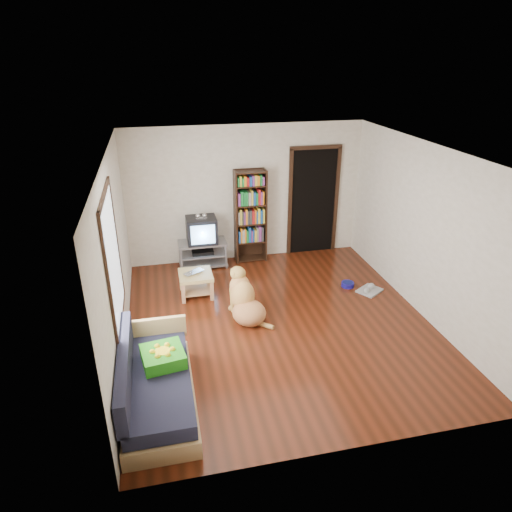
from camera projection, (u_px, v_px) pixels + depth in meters
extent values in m
plane|color=#501D0D|center=(279.00, 322.00, 6.98)|extent=(5.00, 5.00, 0.00)
plane|color=white|center=(283.00, 152.00, 5.90)|extent=(5.00, 5.00, 0.00)
plane|color=silver|center=(246.00, 194.00, 8.66)|extent=(4.50, 0.00, 4.50)
plane|color=silver|center=(353.00, 347.00, 4.22)|extent=(4.50, 0.00, 4.50)
plane|color=silver|center=(116.00, 259.00, 5.99)|extent=(0.00, 5.00, 5.00)
plane|color=silver|center=(425.00, 232.00, 6.88)|extent=(0.00, 5.00, 5.00)
cube|color=#29991C|center=(163.00, 356.00, 5.39)|extent=(0.55, 0.55, 0.16)
imported|color=silver|center=(196.00, 274.00, 7.57)|extent=(0.43, 0.39, 0.03)
cylinder|color=navy|center=(348.00, 284.00, 8.01)|extent=(0.22, 0.22, 0.08)
cube|color=#A9A9A9|center=(370.00, 291.00, 7.86)|extent=(0.51, 0.49, 0.03)
cube|color=white|center=(113.00, 261.00, 5.47)|extent=(0.02, 1.30, 1.60)
cube|color=black|center=(104.00, 195.00, 5.13)|extent=(0.03, 1.42, 0.06)
cube|color=black|center=(122.00, 319.00, 5.81)|extent=(0.03, 1.42, 0.06)
cube|color=black|center=(109.00, 288.00, 4.85)|extent=(0.03, 0.06, 1.70)
cube|color=black|center=(116.00, 239.00, 6.09)|extent=(0.03, 0.06, 1.70)
cube|color=black|center=(313.00, 202.00, 9.02)|extent=(0.90, 0.02, 2.10)
cube|color=black|center=(290.00, 204.00, 8.91)|extent=(0.07, 0.05, 2.14)
cube|color=black|center=(336.00, 201.00, 9.10)|extent=(0.07, 0.05, 2.14)
cube|color=black|center=(316.00, 147.00, 8.55)|extent=(1.03, 0.05, 0.07)
cube|color=#99999E|center=(202.00, 243.00, 8.60)|extent=(0.90, 0.45, 0.04)
cube|color=#99999E|center=(203.00, 254.00, 8.69)|extent=(0.86, 0.42, 0.03)
cube|color=#99999E|center=(203.00, 263.00, 8.77)|extent=(0.90, 0.45, 0.04)
cylinder|color=#99999E|center=(181.00, 260.00, 8.43)|extent=(0.04, 0.04, 0.50)
cylinder|color=#99999E|center=(226.00, 256.00, 8.60)|extent=(0.04, 0.04, 0.50)
cylinder|color=#99999E|center=(180.00, 252.00, 8.79)|extent=(0.04, 0.04, 0.50)
cylinder|color=#99999E|center=(223.00, 248.00, 8.95)|extent=(0.04, 0.04, 0.50)
cube|color=black|center=(203.00, 252.00, 8.67)|extent=(0.40, 0.30, 0.07)
cube|color=black|center=(202.00, 230.00, 8.49)|extent=(0.55, 0.48, 0.48)
cube|color=black|center=(200.00, 226.00, 8.67)|extent=(0.40, 0.14, 0.36)
cube|color=#8CBFF2|center=(203.00, 235.00, 8.27)|extent=(0.44, 0.02, 0.36)
cube|color=silver|center=(201.00, 218.00, 8.34)|extent=(0.20, 0.07, 0.02)
sphere|color=silver|center=(198.00, 216.00, 8.31)|extent=(0.09, 0.09, 0.09)
sphere|color=silver|center=(204.00, 216.00, 8.33)|extent=(0.09, 0.09, 0.09)
cube|color=black|center=(236.00, 218.00, 8.64)|extent=(0.03, 0.30, 1.80)
cube|color=black|center=(265.00, 215.00, 8.75)|extent=(0.03, 0.30, 1.80)
cube|color=black|center=(249.00, 214.00, 8.82)|extent=(0.60, 0.02, 1.80)
cube|color=black|center=(251.00, 258.00, 9.05)|extent=(0.56, 0.28, 0.02)
cube|color=black|center=(250.00, 241.00, 8.90)|extent=(0.56, 0.28, 0.03)
cube|color=black|center=(250.00, 223.00, 8.75)|extent=(0.56, 0.28, 0.02)
cube|color=black|center=(250.00, 205.00, 8.59)|extent=(0.56, 0.28, 0.02)
cube|color=black|center=(250.00, 185.00, 8.44)|extent=(0.56, 0.28, 0.02)
cube|color=black|center=(250.00, 172.00, 8.33)|extent=(0.56, 0.28, 0.02)
cube|color=tan|center=(160.00, 397.00, 5.33)|extent=(0.80, 1.80, 0.22)
cube|color=#1E1E2D|center=(158.00, 382.00, 5.23)|extent=(0.74, 1.74, 0.18)
cube|color=#1E1E2D|center=(125.00, 367.00, 5.05)|extent=(0.12, 1.74, 0.40)
cube|color=tan|center=(155.00, 329.00, 5.93)|extent=(0.80, 0.06, 0.30)
cube|color=tan|center=(196.00, 275.00, 7.62)|extent=(0.55, 0.55, 0.06)
cube|color=tan|center=(196.00, 289.00, 7.73)|extent=(0.45, 0.45, 0.03)
cube|color=tan|center=(183.00, 294.00, 7.44)|extent=(0.06, 0.06, 0.34)
cube|color=tan|center=(212.00, 291.00, 7.54)|extent=(0.06, 0.06, 0.34)
cube|color=#D8BA6E|center=(181.00, 281.00, 7.86)|extent=(0.06, 0.06, 0.34)
cube|color=tan|center=(208.00, 278.00, 7.95)|extent=(0.06, 0.06, 0.34)
ellipsoid|color=#C57F4B|center=(249.00, 313.00, 6.93)|extent=(0.64, 0.67, 0.37)
ellipsoid|color=tan|center=(243.00, 295.00, 7.01)|extent=(0.46, 0.49, 0.50)
ellipsoid|color=tan|center=(240.00, 286.00, 7.04)|extent=(0.39, 0.37, 0.35)
ellipsoid|color=#BA8E47|center=(238.00, 273.00, 7.01)|extent=(0.29, 0.31, 0.22)
ellipsoid|color=tan|center=(234.00, 272.00, 7.11)|extent=(0.15, 0.21, 0.09)
sphere|color=black|center=(232.00, 269.00, 7.18)|extent=(0.04, 0.04, 0.04)
ellipsoid|color=#B79946|center=(234.00, 276.00, 6.94)|extent=(0.07, 0.09, 0.15)
ellipsoid|color=#B88E46|center=(244.00, 274.00, 7.02)|extent=(0.07, 0.09, 0.15)
cylinder|color=gold|center=(233.00, 300.00, 7.20)|extent=(0.11, 0.14, 0.41)
cylinder|color=tan|center=(241.00, 298.00, 7.27)|extent=(0.11, 0.14, 0.41)
sphere|color=#B77F46|center=(232.00, 308.00, 7.31)|extent=(0.10, 0.10, 0.10)
sphere|color=#B59645|center=(240.00, 306.00, 7.38)|extent=(0.10, 0.10, 0.10)
cylinder|color=#C6834C|center=(263.00, 325.00, 6.87)|extent=(0.30, 0.29, 0.08)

